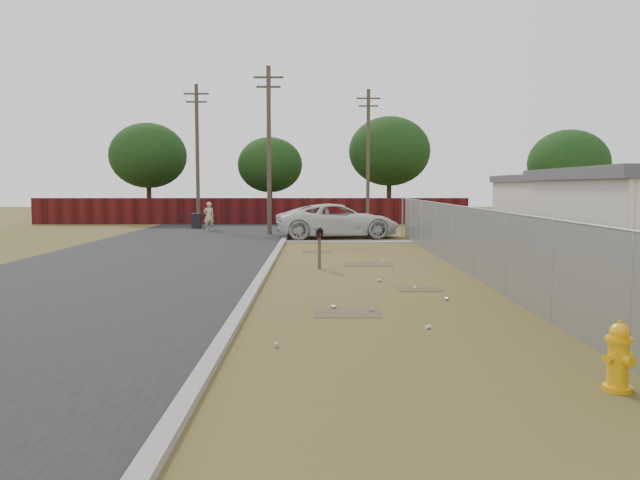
{
  "coord_description": "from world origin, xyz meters",
  "views": [
    {
      "loc": [
        -1.43,
        -17.84,
        2.65
      ],
      "look_at": [
        -1.33,
        -0.15,
        1.1
      ],
      "focal_mm": 35.0,
      "sensor_mm": 36.0,
      "label": 1
    }
  ],
  "objects_px": {
    "fire_hydrant": "(619,358)",
    "pickup_truck": "(338,221)",
    "pedestrian": "(209,216)",
    "trash_bin": "(196,221)",
    "mailbox": "(319,236)"
  },
  "relations": [
    {
      "from": "fire_hydrant",
      "to": "mailbox",
      "type": "relative_size",
      "value": 0.7
    },
    {
      "from": "pedestrian",
      "to": "trash_bin",
      "type": "xyz_separation_m",
      "value": [
        -1.17,
        2.29,
        -0.37
      ]
    },
    {
      "from": "mailbox",
      "to": "fire_hydrant",
      "type": "bearing_deg",
      "value": -72.14
    },
    {
      "from": "pedestrian",
      "to": "trash_bin",
      "type": "distance_m",
      "value": 2.6
    },
    {
      "from": "pickup_truck",
      "to": "pedestrian",
      "type": "distance_m",
      "value": 8.74
    },
    {
      "from": "mailbox",
      "to": "trash_bin",
      "type": "distance_m",
      "value": 20.42
    },
    {
      "from": "fire_hydrant",
      "to": "pickup_truck",
      "type": "relative_size",
      "value": 0.15
    },
    {
      "from": "mailbox",
      "to": "pedestrian",
      "type": "relative_size",
      "value": 0.78
    },
    {
      "from": "pedestrian",
      "to": "trash_bin",
      "type": "height_order",
      "value": "pedestrian"
    },
    {
      "from": "pickup_truck",
      "to": "pedestrian",
      "type": "bearing_deg",
      "value": 47.79
    },
    {
      "from": "fire_hydrant",
      "to": "pedestrian",
      "type": "distance_m",
      "value": 30.28
    },
    {
      "from": "pickup_truck",
      "to": "pedestrian",
      "type": "xyz_separation_m",
      "value": [
        -7.36,
        4.71,
        -0.01
      ]
    },
    {
      "from": "pedestrian",
      "to": "trash_bin",
      "type": "bearing_deg",
      "value": -85.6
    },
    {
      "from": "mailbox",
      "to": "pickup_truck",
      "type": "height_order",
      "value": "pickup_truck"
    },
    {
      "from": "fire_hydrant",
      "to": "pickup_truck",
      "type": "height_order",
      "value": "pickup_truck"
    }
  ]
}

